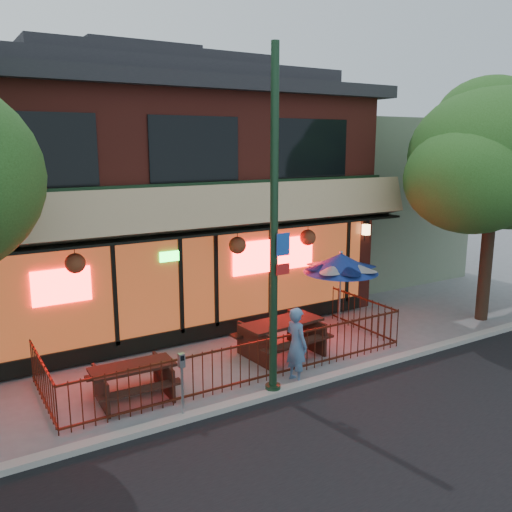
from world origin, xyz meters
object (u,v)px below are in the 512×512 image
(patio_umbrella, at_px, (341,263))
(pedestrian, at_px, (296,345))
(street_light, at_px, (274,246))
(picnic_table_right, at_px, (282,333))
(street_tree_right, at_px, (494,150))
(picnic_table_left, at_px, (133,377))
(parking_meter_near, at_px, (182,375))

(patio_umbrella, distance_m, pedestrian, 3.59)
(street_light, relative_size, picnic_table_right, 3.24)
(street_light, height_order, picnic_table_right, street_light)
(street_tree_right, distance_m, picnic_table_right, 8.04)
(picnic_table_left, distance_m, patio_umbrella, 6.41)
(patio_umbrella, bearing_deg, street_tree_right, -15.19)
(picnic_table_left, relative_size, pedestrian, 1.03)
(street_tree_right, xyz_separation_m, pedestrian, (-7.26, -0.71, -4.12))
(street_tree_right, relative_size, patio_umbrella, 3.03)
(street_light, height_order, patio_umbrella, street_light)
(street_light, distance_m, picnic_table_left, 3.93)
(picnic_table_left, xyz_separation_m, parking_meter_near, (0.53, -1.30, 0.42))
(patio_umbrella, distance_m, parking_meter_near, 6.15)
(street_tree_right, distance_m, parking_meter_near, 10.91)
(picnic_table_left, distance_m, parking_meter_near, 1.46)
(picnic_table_left, bearing_deg, pedestrian, -17.03)
(picnic_table_right, bearing_deg, parking_meter_near, -153.72)
(picnic_table_left, bearing_deg, parking_meter_near, -67.86)
(street_light, bearing_deg, pedestrian, 19.32)
(picnic_table_right, xyz_separation_m, patio_umbrella, (2.26, 0.52, 1.40))
(street_light, height_order, street_tree_right, street_tree_right)
(street_tree_right, relative_size, picnic_table_left, 4.06)
(street_light, distance_m, street_tree_right, 8.30)
(patio_umbrella, xyz_separation_m, pedestrian, (-2.82, -1.92, -1.13))
(patio_umbrella, bearing_deg, picnic_table_left, -171.76)
(picnic_table_right, bearing_deg, street_tree_right, -5.80)
(picnic_table_right, bearing_deg, patio_umbrella, 13.06)
(pedestrian, xyz_separation_m, parking_meter_near, (-2.82, -0.27, 0.06))
(street_light, xyz_separation_m, parking_meter_near, (-2.04, 0.00, -2.25))
(picnic_table_left, height_order, picnic_table_right, picnic_table_right)
(street_light, bearing_deg, patio_umbrella, 31.39)
(street_light, relative_size, patio_umbrella, 3.03)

